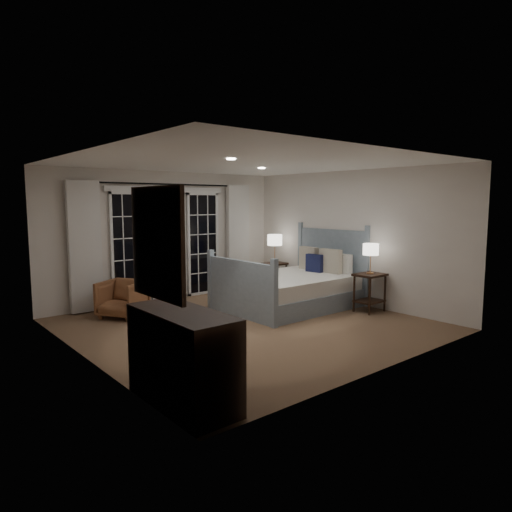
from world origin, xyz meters
TOP-DOWN VIEW (x-y plane):
  - floor at (0.00, 0.00)m, footprint 5.00×5.00m
  - ceiling at (0.00, 0.00)m, footprint 5.00×5.00m
  - wall_left at (-2.50, 0.00)m, footprint 0.02×5.00m
  - wall_right at (2.50, 0.00)m, footprint 0.02×5.00m
  - wall_back at (0.00, 2.50)m, footprint 5.00×0.02m
  - wall_front at (0.00, -2.50)m, footprint 5.00×0.02m
  - french_doors at (0.00, 2.46)m, footprint 2.50×0.04m
  - curtain_rod at (0.00, 2.40)m, footprint 3.50×0.03m
  - curtain_left at (-1.65, 2.38)m, footprint 0.55×0.10m
  - curtain_right at (1.65, 2.38)m, footprint 0.55×0.10m
  - downlight_a at (0.80, 0.60)m, footprint 0.12×0.12m
  - downlight_b at (-0.60, -0.40)m, footprint 0.12×0.12m
  - bed at (1.41, 0.45)m, footprint 2.36×1.70m
  - nightstand_left at (2.18, -0.70)m, footprint 0.52×0.41m
  - nightstand_right at (2.15, 1.74)m, footprint 0.47×0.38m
  - lamp_left at (2.18, -0.70)m, footprint 0.27×0.27m
  - lamp_right at (2.15, 1.74)m, footprint 0.31×0.31m
  - armchair at (-1.30, 1.71)m, footprint 0.93×0.93m
  - dresser at (-2.23, -1.80)m, footprint 0.54×1.27m
  - mirror at (-2.47, -1.80)m, footprint 0.05×0.85m

SIDE VIEW (x-z plane):
  - floor at x=0.00m, z-range 0.00..0.00m
  - armchair at x=-1.30m, z-range 0.00..0.62m
  - bed at x=1.41m, z-range -0.35..1.03m
  - nightstand_right at x=2.15m, z-range 0.10..0.71m
  - nightstand_left at x=2.18m, z-range 0.11..0.78m
  - dresser at x=-2.23m, z-range 0.00..0.90m
  - lamp_left at x=2.18m, z-range 0.83..1.35m
  - french_doors at x=0.00m, z-range -0.01..2.19m
  - lamp_right at x=2.15m, z-range 0.80..1.40m
  - curtain_left at x=-1.65m, z-range 0.02..2.27m
  - curtain_right at x=1.65m, z-range 0.02..2.27m
  - wall_left at x=-2.50m, z-range 0.00..2.50m
  - wall_right at x=2.50m, z-range 0.00..2.50m
  - wall_back at x=0.00m, z-range 0.00..2.50m
  - wall_front at x=0.00m, z-range 0.00..2.50m
  - mirror at x=-2.47m, z-range 1.05..2.05m
  - curtain_rod at x=0.00m, z-range 2.23..2.27m
  - downlight_a at x=0.80m, z-range 2.48..2.50m
  - downlight_b at x=-0.60m, z-range 2.48..2.50m
  - ceiling at x=0.00m, z-range 2.50..2.50m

